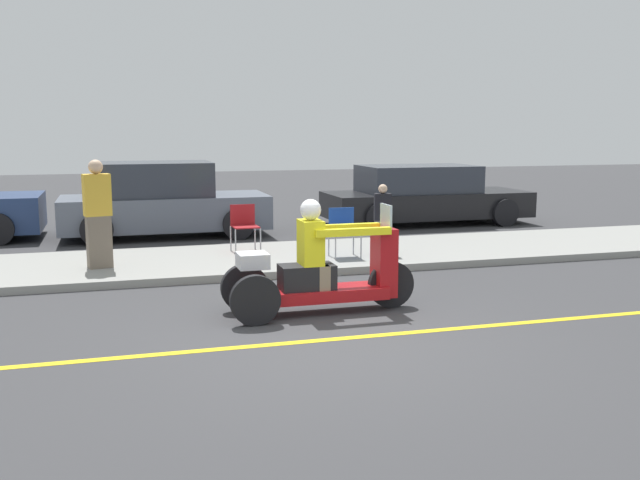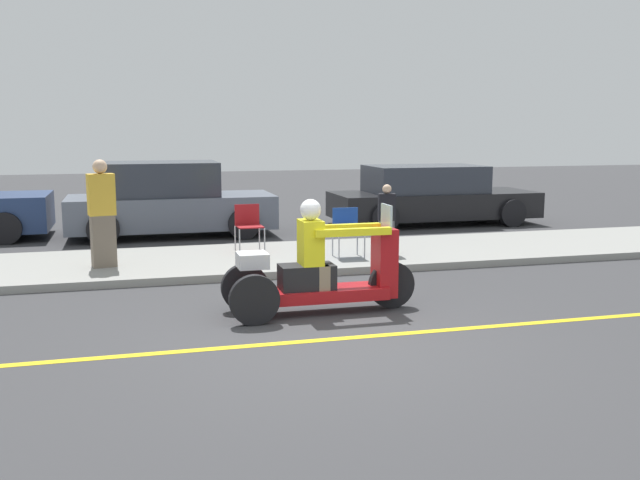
{
  "view_description": "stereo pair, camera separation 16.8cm",
  "coord_description": "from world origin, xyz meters",
  "px_view_note": "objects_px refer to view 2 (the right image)",
  "views": [
    {
      "loc": [
        -2.22,
        -7.17,
        2.3
      ],
      "look_at": [
        0.22,
        1.13,
        0.92
      ],
      "focal_mm": 40.0,
      "sensor_mm": 36.0,
      "label": 1
    },
    {
      "loc": [
        -2.06,
        -7.21,
        2.3
      ],
      "look_at": [
        0.22,
        1.13,
        0.92
      ],
      "focal_mm": 40.0,
      "sensor_mm": 36.0,
      "label": 2
    }
  ],
  "objects_px": {
    "folding_chair_curbside": "(248,223)",
    "parked_car_lot_left": "(431,196)",
    "spectator_near_curb": "(386,220)",
    "folding_chair_set_back": "(347,227)",
    "motorcycle_trike": "(320,273)",
    "parked_car_lot_right": "(168,202)",
    "spectator_with_child": "(102,215)"
  },
  "relations": [
    {
      "from": "folding_chair_set_back",
      "to": "motorcycle_trike",
      "type": "bearing_deg",
      "value": -113.1
    },
    {
      "from": "motorcycle_trike",
      "to": "parked_car_lot_right",
      "type": "distance_m",
      "value": 7.11
    },
    {
      "from": "folding_chair_set_back",
      "to": "parked_car_lot_left",
      "type": "xyz_separation_m",
      "value": [
        3.4,
        4.2,
        0.04
      ]
    },
    {
      "from": "parked_car_lot_left",
      "to": "motorcycle_trike",
      "type": "bearing_deg",
      "value": -122.96
    },
    {
      "from": "spectator_with_child",
      "to": "parked_car_lot_left",
      "type": "xyz_separation_m",
      "value": [
        7.35,
        4.05,
        -0.26
      ]
    },
    {
      "from": "folding_chair_set_back",
      "to": "parked_car_lot_left",
      "type": "distance_m",
      "value": 5.41
    },
    {
      "from": "folding_chair_curbside",
      "to": "parked_car_lot_right",
      "type": "bearing_deg",
      "value": 112.3
    },
    {
      "from": "folding_chair_curbside",
      "to": "parked_car_lot_right",
      "type": "distance_m",
      "value": 3.19
    },
    {
      "from": "folding_chair_curbside",
      "to": "folding_chair_set_back",
      "type": "distance_m",
      "value": 1.81
    },
    {
      "from": "motorcycle_trike",
      "to": "parked_car_lot_left",
      "type": "relative_size",
      "value": 0.5
    },
    {
      "from": "motorcycle_trike",
      "to": "spectator_near_curb",
      "type": "height_order",
      "value": "motorcycle_trike"
    },
    {
      "from": "motorcycle_trike",
      "to": "folding_chair_curbside",
      "type": "bearing_deg",
      "value": 93.22
    },
    {
      "from": "motorcycle_trike",
      "to": "spectator_near_curb",
      "type": "distance_m",
      "value": 3.7
    },
    {
      "from": "spectator_with_child",
      "to": "parked_car_lot_right",
      "type": "bearing_deg",
      "value": 72.05
    },
    {
      "from": "folding_chair_curbside",
      "to": "motorcycle_trike",
      "type": "bearing_deg",
      "value": -86.78
    },
    {
      "from": "spectator_near_curb",
      "to": "spectator_with_child",
      "type": "distance_m",
      "value": 4.7
    },
    {
      "from": "parked_car_lot_right",
      "to": "parked_car_lot_left",
      "type": "height_order",
      "value": "parked_car_lot_right"
    },
    {
      "from": "spectator_with_child",
      "to": "folding_chair_curbside",
      "type": "distance_m",
      "value": 2.59
    },
    {
      "from": "parked_car_lot_left",
      "to": "spectator_with_child",
      "type": "bearing_deg",
      "value": -151.12
    },
    {
      "from": "spectator_near_curb",
      "to": "folding_chair_set_back",
      "type": "distance_m",
      "value": 0.74
    },
    {
      "from": "folding_chair_curbside",
      "to": "parked_car_lot_left",
      "type": "xyz_separation_m",
      "value": [
        4.91,
        3.22,
        0.04
      ]
    },
    {
      "from": "parked_car_lot_right",
      "to": "spectator_near_curb",
      "type": "bearing_deg",
      "value": -48.16
    },
    {
      "from": "spectator_with_child",
      "to": "folding_chair_set_back",
      "type": "distance_m",
      "value": 3.97
    },
    {
      "from": "spectator_near_curb",
      "to": "folding_chair_curbside",
      "type": "distance_m",
      "value": 2.43
    },
    {
      "from": "folding_chair_curbside",
      "to": "parked_car_lot_right",
      "type": "relative_size",
      "value": 0.19
    },
    {
      "from": "spectator_near_curb",
      "to": "spectator_with_child",
      "type": "relative_size",
      "value": 0.72
    },
    {
      "from": "motorcycle_trike",
      "to": "parked_car_lot_right",
      "type": "xyz_separation_m",
      "value": [
        -1.44,
        6.96,
        0.23
      ]
    },
    {
      "from": "spectator_near_curb",
      "to": "parked_car_lot_right",
      "type": "relative_size",
      "value": 0.28
    },
    {
      "from": "folding_chair_set_back",
      "to": "parked_car_lot_left",
      "type": "relative_size",
      "value": 0.17
    },
    {
      "from": "folding_chair_curbside",
      "to": "parked_car_lot_left",
      "type": "relative_size",
      "value": 0.17
    },
    {
      "from": "spectator_with_child",
      "to": "parked_car_lot_left",
      "type": "bearing_deg",
      "value": 28.88
    },
    {
      "from": "motorcycle_trike",
      "to": "parked_car_lot_left",
      "type": "bearing_deg",
      "value": 57.04
    }
  ]
}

